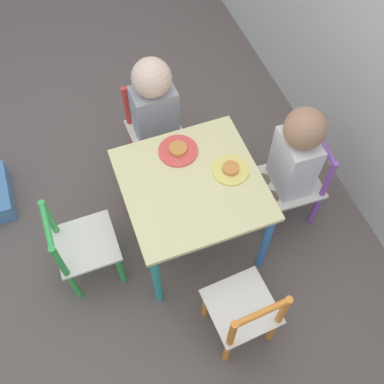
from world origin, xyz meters
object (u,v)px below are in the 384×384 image
object	(u,v)px
plate_back	(231,170)
chair_purple	(295,182)
chair_red	(155,130)
child_back	(292,160)
chair_green	(81,247)
kids_table	(192,192)
chair_orange	(244,313)
plate_left	(178,150)
child_left	(156,111)

from	to	relation	value
plate_back	chair_purple	bearing A→B (deg)	86.09
chair_red	child_back	bearing A→B (deg)	-50.40
chair_green	child_back	xyz separation A→B (m)	(0.02, 0.97, 0.20)
kids_table	chair_red	bearing A→B (deg)	-178.35
child_back	chair_orange	bearing A→B (deg)	-38.01
chair_orange	plate_back	distance (m)	0.58
chair_purple	plate_left	distance (m)	0.60
chair_purple	plate_left	xyz separation A→B (m)	(-0.19, -0.51, 0.24)
chair_green	plate_left	size ratio (longest dim) A/B	2.96
kids_table	plate_back	world-z (taller)	plate_back
child_left	chair_red	bearing A→B (deg)	90.00
chair_red	chair_orange	size ratio (longest dim) A/B	1.00
chair_green	plate_back	xyz separation A→B (m)	(-0.00, 0.68, 0.24)
chair_orange	plate_back	size ratio (longest dim) A/B	3.25
chair_red	plate_left	xyz separation A→B (m)	(0.34, 0.01, 0.24)
chair_red	chair_orange	world-z (taller)	same
chair_green	child_left	world-z (taller)	child_left
child_left	plate_back	world-z (taller)	child_left
chair_orange	child_back	distance (m)	0.68
chair_purple	chair_green	xyz separation A→B (m)	(-0.02, -1.03, 0.00)
chair_red	child_left	world-z (taller)	child_left
kids_table	chair_orange	bearing A→B (deg)	3.54
chair_purple	chair_orange	distance (m)	0.69
child_left	plate_back	distance (m)	0.49
kids_table	child_left	distance (m)	0.46
chair_purple	child_back	xyz separation A→B (m)	(-0.00, -0.06, 0.20)
chair_purple	chair_red	size ratio (longest dim) A/B	1.00
kids_table	plate_left	xyz separation A→B (m)	(-0.17, 0.00, 0.08)
kids_table	chair_green	bearing A→B (deg)	-89.72
child_back	plate_left	size ratio (longest dim) A/B	4.33
chair_red	child_back	size ratio (longest dim) A/B	0.68
chair_red	chair_orange	xyz separation A→B (m)	(1.02, 0.05, 0.00)
plate_back	chair_green	bearing A→B (deg)	-89.79
plate_back	plate_left	bearing A→B (deg)	-135.00
chair_purple	plate_back	xyz separation A→B (m)	(-0.02, -0.34, 0.24)
kids_table	chair_green	xyz separation A→B (m)	(0.00, -0.51, -0.16)
kids_table	child_left	bearing A→B (deg)	-178.35
child_back	child_left	bearing A→B (deg)	-132.88
chair_red	child_back	distance (m)	0.74
kids_table	chair_red	world-z (taller)	chair_red
kids_table	plate_left	distance (m)	0.19
child_back	plate_left	xyz separation A→B (m)	(-0.19, -0.45, 0.04)
kids_table	chair_orange	xyz separation A→B (m)	(0.51, 0.03, -0.16)
chair_purple	chair_green	bearing A→B (deg)	-88.56
chair_orange	plate_left	size ratio (longest dim) A/B	2.96
chair_orange	child_back	world-z (taller)	child_back
chair_red	plate_left	bearing A→B (deg)	-89.17
chair_green	chair_orange	distance (m)	0.75
child_left	child_back	bearing A→B (deg)	-47.13
kids_table	child_back	distance (m)	0.46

